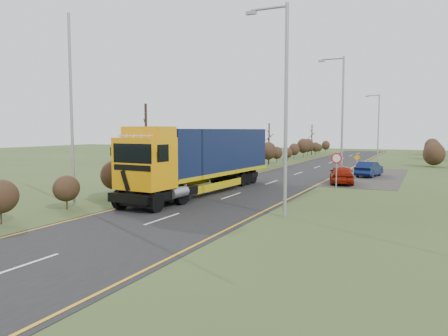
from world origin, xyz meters
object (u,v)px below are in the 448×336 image
car_blue_sedan (369,169)px  speed_sign (337,164)px  lorry (202,156)px  streetlight_near (283,100)px  car_red_hatchback (342,174)px

car_blue_sedan → speed_sign: speed_sign is taller
lorry → speed_sign: 9.39m
lorry → streetlight_near: bearing=-32.6°
car_blue_sedan → speed_sign: (-0.96, -10.62, 1.19)m
car_red_hatchback → car_blue_sedan: 6.57m
lorry → speed_sign: size_ratio=6.07×
car_red_hatchback → car_blue_sedan: car_red_hatchback is taller
car_red_hatchback → speed_sign: bearing=82.6°
lorry → car_red_hatchback: lorry is taller
car_red_hatchback → speed_sign: speed_sign is taller
streetlight_near → speed_sign: (0.65, 10.40, -3.77)m
car_blue_sedan → lorry: bearing=70.2°
car_red_hatchback → streetlight_near: 15.39m
car_red_hatchback → speed_sign: (0.37, -4.19, 1.13)m
lorry → car_blue_sedan: 18.04m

